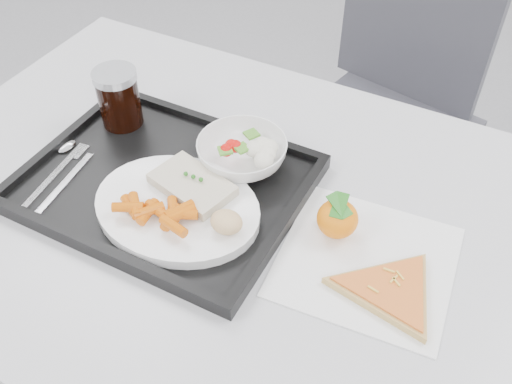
# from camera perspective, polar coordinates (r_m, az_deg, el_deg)

# --- Properties ---
(table) EXTENTS (1.20, 0.80, 0.75)m
(table) POSITION_cam_1_polar(r_m,az_deg,el_deg) (0.97, -1.52, -4.31)
(table) COLOR #AEAEB0
(table) RESTS_ON ground
(chair) EXTENTS (0.50, 0.50, 0.93)m
(chair) POSITION_cam_1_polar(r_m,az_deg,el_deg) (1.58, 13.57, 9.81)
(chair) COLOR #393940
(chair) RESTS_ON ground
(tray) EXTENTS (0.45, 0.35, 0.03)m
(tray) POSITION_cam_1_polar(r_m,az_deg,el_deg) (0.96, -9.11, 0.83)
(tray) COLOR black
(tray) RESTS_ON table
(dinner_plate) EXTENTS (0.27, 0.27, 0.02)m
(dinner_plate) POSITION_cam_1_polar(r_m,az_deg,el_deg) (0.90, -7.88, -1.58)
(dinner_plate) COLOR white
(dinner_plate) RESTS_ON tray
(fish_fillet) EXTENTS (0.15, 0.11, 0.03)m
(fish_fillet) POSITION_cam_1_polar(r_m,az_deg,el_deg) (0.91, -6.40, 0.76)
(fish_fillet) COLOR beige
(fish_fillet) RESTS_ON dinner_plate
(bread_roll) EXTENTS (0.05, 0.04, 0.03)m
(bread_roll) POSITION_cam_1_polar(r_m,az_deg,el_deg) (0.84, -2.97, -3.01)
(bread_roll) COLOR tan
(bread_roll) RESTS_ON dinner_plate
(salad_bowl) EXTENTS (0.15, 0.15, 0.05)m
(salad_bowl) POSITION_cam_1_polar(r_m,az_deg,el_deg) (0.96, -1.39, 3.90)
(salad_bowl) COLOR white
(salad_bowl) RESTS_ON tray
(cola_glass) EXTENTS (0.08, 0.08, 0.11)m
(cola_glass) POSITION_cam_1_polar(r_m,az_deg,el_deg) (1.06, -13.59, 9.24)
(cola_glass) COLOR black
(cola_glass) RESTS_ON tray
(cutlery) EXTENTS (0.09, 0.17, 0.01)m
(cutlery) POSITION_cam_1_polar(r_m,az_deg,el_deg) (1.02, -18.69, 2.53)
(cutlery) COLOR silver
(cutlery) RESTS_ON tray
(napkin) EXTENTS (0.27, 0.26, 0.00)m
(napkin) POSITION_cam_1_polar(r_m,az_deg,el_deg) (0.86, 10.96, -6.83)
(napkin) COLOR white
(napkin) RESTS_ON table
(tangerine) EXTENTS (0.08, 0.08, 0.07)m
(tangerine) POSITION_cam_1_polar(r_m,az_deg,el_deg) (0.87, 8.15, -2.65)
(tangerine) COLOR #FF9F02
(tangerine) RESTS_ON napkin
(pizza_slice) EXTENTS (0.24, 0.24, 0.02)m
(pizza_slice) POSITION_cam_1_polar(r_m,az_deg,el_deg) (0.83, 13.30, -9.56)
(pizza_slice) COLOR tan
(pizza_slice) RESTS_ON napkin
(carrot_pile) EXTENTS (0.13, 0.07, 0.02)m
(carrot_pile) POSITION_cam_1_polar(r_m,az_deg,el_deg) (0.87, -9.68, -1.97)
(carrot_pile) COLOR #C95709
(carrot_pile) RESTS_ON dinner_plate
(salad_contents) EXTENTS (0.10, 0.09, 0.03)m
(salad_contents) POSITION_cam_1_polar(r_m,az_deg,el_deg) (0.95, -0.14, 4.23)
(salad_contents) COLOR red
(salad_contents) RESTS_ON salad_bowl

